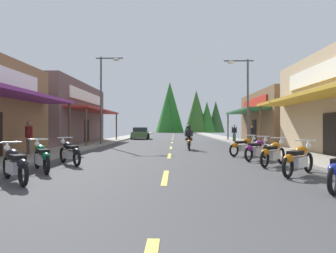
# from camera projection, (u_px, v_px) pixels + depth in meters

# --- Properties ---
(ground) EXTENTS (10.19, 87.25, 0.10)m
(ground) POSITION_uv_depth(u_px,v_px,m) (172.00, 142.00, 29.02)
(ground) COLOR #424244
(sidewalk_left) EXTENTS (2.48, 87.25, 0.12)m
(sidewalk_left) POSITION_uv_depth(u_px,v_px,m) (111.00, 140.00, 29.17)
(sidewalk_left) COLOR gray
(sidewalk_left) RESTS_ON ground
(sidewalk_right) EXTENTS (2.48, 87.25, 0.12)m
(sidewalk_right) POSITION_uv_depth(u_px,v_px,m) (234.00, 141.00, 28.86)
(sidewalk_right) COLOR #9E9991
(sidewalk_right) RESTS_ON ground
(centerline_dashes) EXTENTS (0.16, 64.16, 0.01)m
(centerline_dashes) POSITION_uv_depth(u_px,v_px,m) (173.00, 139.00, 33.07)
(centerline_dashes) COLOR #E0C64C
(centerline_dashes) RESTS_ON ground
(storefront_left_far) EXTENTS (9.96, 11.88, 5.27)m
(storefront_left_far) POSITION_uv_depth(u_px,v_px,m) (41.00, 114.00, 25.09)
(storefront_left_far) COLOR brown
(storefront_left_far) RESTS_ON ground
(storefront_right_far) EXTENTS (10.30, 10.25, 4.61)m
(storefront_right_far) POSITION_uv_depth(u_px,v_px,m) (301.00, 117.00, 25.67)
(storefront_right_far) COLOR brown
(storefront_right_far) RESTS_ON ground
(streetlamp_left) EXTENTS (2.12, 0.30, 6.92)m
(streetlamp_left) POSITION_uv_depth(u_px,v_px,m) (105.00, 89.00, 21.99)
(streetlamp_left) COLOR #474C51
(streetlamp_left) RESTS_ON ground
(streetlamp_right) EXTENTS (2.12, 0.30, 6.28)m
(streetlamp_right) POSITION_uv_depth(u_px,v_px,m) (243.00, 90.00, 20.16)
(streetlamp_right) COLOR #474C51
(streetlamp_right) RESTS_ON ground
(motorcycle_parked_right_1) EXTENTS (1.58, 1.59, 1.04)m
(motorcycle_parked_right_1) POSITION_uv_depth(u_px,v_px,m) (298.00, 159.00, 8.39)
(motorcycle_parked_right_1) COLOR black
(motorcycle_parked_right_1) RESTS_ON ground
(motorcycle_parked_right_2) EXTENTS (1.49, 1.67, 1.04)m
(motorcycle_parked_right_2) POSITION_uv_depth(u_px,v_px,m) (273.00, 153.00, 10.43)
(motorcycle_parked_right_2) COLOR black
(motorcycle_parked_right_2) RESTS_ON ground
(motorcycle_parked_right_3) EXTENTS (1.54, 1.62, 1.04)m
(motorcycle_parked_right_3) POSITION_uv_depth(u_px,v_px,m) (257.00, 149.00, 12.27)
(motorcycle_parked_right_3) COLOR black
(motorcycle_parked_right_3) RESTS_ON ground
(motorcycle_parked_right_4) EXTENTS (1.78, 1.36, 1.04)m
(motorcycle_parked_right_4) POSITION_uv_depth(u_px,v_px,m) (244.00, 146.00, 14.11)
(motorcycle_parked_right_4) COLOR black
(motorcycle_parked_right_4) RESTS_ON ground
(motorcycle_parked_left_1) EXTENTS (1.56, 1.61, 1.04)m
(motorcycle_parked_left_1) POSITION_uv_depth(u_px,v_px,m) (15.00, 164.00, 7.26)
(motorcycle_parked_left_1) COLOR black
(motorcycle_parked_left_1) RESTS_ON ground
(motorcycle_parked_left_2) EXTENTS (1.34, 1.79, 1.04)m
(motorcycle_parked_left_2) POSITION_uv_depth(u_px,v_px,m) (42.00, 156.00, 9.06)
(motorcycle_parked_left_2) COLOR black
(motorcycle_parked_left_2) RESTS_ON ground
(motorcycle_parked_left_3) EXTENTS (1.45, 1.70, 1.04)m
(motorcycle_parked_left_3) POSITION_uv_depth(u_px,v_px,m) (70.00, 152.00, 10.74)
(motorcycle_parked_left_3) COLOR black
(motorcycle_parked_left_3) RESTS_ON ground
(rider_cruising_lead) EXTENTS (0.60, 2.14, 1.57)m
(rider_cruising_lead) POSITION_uv_depth(u_px,v_px,m) (189.00, 139.00, 17.77)
(rider_cruising_lead) COLOR black
(rider_cruising_lead) RESTS_ON ground
(pedestrian_by_shop) EXTENTS (0.44, 0.44, 1.59)m
(pedestrian_by_shop) POSITION_uv_depth(u_px,v_px,m) (251.00, 133.00, 23.52)
(pedestrian_by_shop) COLOR #726659
(pedestrian_by_shop) RESTS_ON ground
(pedestrian_browsing) EXTENTS (0.51, 0.40, 1.74)m
(pedestrian_browsing) POSITION_uv_depth(u_px,v_px,m) (29.00, 136.00, 13.73)
(pedestrian_browsing) COLOR #726659
(pedestrian_browsing) RESTS_ON ground
(pedestrian_waiting) EXTENTS (0.43, 0.47, 1.68)m
(pedestrian_waiting) POSITION_uv_depth(u_px,v_px,m) (234.00, 132.00, 26.00)
(pedestrian_waiting) COLOR #3F593F
(pedestrian_waiting) RESTS_ON ground
(parked_car_curbside) EXTENTS (2.23, 4.38, 1.40)m
(parked_car_curbside) POSITION_uv_depth(u_px,v_px,m) (140.00, 133.00, 34.10)
(parked_car_curbside) COLOR #4C723F
(parked_car_curbside) RESTS_ON ground
(treeline_backdrop) EXTENTS (18.37, 9.45, 13.64)m
(treeline_backdrop) POSITION_uv_depth(u_px,v_px,m) (183.00, 111.00, 74.91)
(treeline_backdrop) COLOR #266723
(treeline_backdrop) RESTS_ON ground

